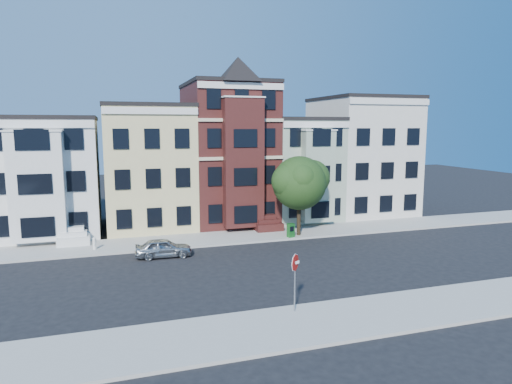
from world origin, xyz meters
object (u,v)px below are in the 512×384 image
object	(u,v)px
street_tree	(299,187)
newspaper_box	(291,230)
parked_car	(163,248)
fire_hydrant	(94,245)
stop_sign	(295,279)

from	to	relation	value
street_tree	newspaper_box	xyz separation A→B (m)	(-0.83, -0.42, -3.26)
parked_car	fire_hydrant	distance (m)	5.18
parked_car	newspaper_box	bearing A→B (deg)	-76.11
street_tree	stop_sign	world-z (taller)	street_tree
street_tree	fire_hydrant	distance (m)	15.37
newspaper_box	fire_hydrant	bearing A→B (deg)	162.87
newspaper_box	stop_sign	xyz separation A→B (m)	(-5.15, -13.11, 1.01)
newspaper_box	parked_car	bearing A→B (deg)	177.62
newspaper_box	fire_hydrant	xyz separation A→B (m)	(-14.14, 0.84, -0.18)
parked_car	stop_sign	distance (m)	12.12
parked_car	stop_sign	size ratio (longest dim) A/B	1.19
street_tree	parked_car	distance (m)	11.37
parked_car	newspaper_box	size ratio (longest dim) A/B	3.48
newspaper_box	stop_sign	size ratio (longest dim) A/B	0.34
parked_car	stop_sign	xyz separation A→B (m)	(4.63, -11.15, 1.06)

